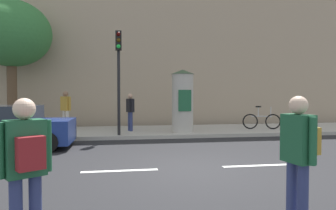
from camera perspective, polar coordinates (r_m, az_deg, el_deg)
The scene contains 13 objects.
ground_plane at distance 7.80m, azimuth 4.19°, elevation -11.40°, with size 80.00×80.00×0.00m, color #232326.
sidewalk_curb at distance 14.60m, azimuth -2.11°, elevation -4.80°, with size 36.00×4.00×0.15m, color #B2ADA3.
lane_markings at distance 7.80m, azimuth 4.19°, elevation -11.37°, with size 25.80×0.16×0.01m.
building_backdrop at distance 19.84m, azimuth -3.91°, elevation 13.12°, with size 36.00×5.00×11.26m, color tan.
traffic_light at distance 12.68m, azimuth -8.98°, elevation 7.13°, with size 0.24×0.45×4.14m.
poster_column at distance 13.57m, azimuth 2.68°, elevation 0.83°, with size 1.01×1.01×2.72m.
street_tree at distance 16.41m, azimuth -26.67°, elevation 11.46°, with size 3.59×3.59×5.98m.
pedestrian_tallest at distance 3.87m, azimuth -24.49°, elevation -9.40°, with size 0.52×0.51×1.77m.
pedestrian_in_light_jacket at distance 4.54m, azimuth 22.75°, elevation -7.55°, with size 0.44×0.59×1.79m.
pedestrian_in_red_top at distance 14.14m, azimuth -6.89°, elevation -0.74°, with size 0.36×0.58×1.67m.
pedestrian_near_pole at distance 14.92m, azimuth -18.15°, elevation -0.39°, with size 0.49×0.45×1.79m.
bicycle_leaning at distance 15.42m, azimuth 16.67°, elevation -2.79°, with size 1.73×0.51×1.09m.
parked_car_blue at distance 11.60m, azimuth -27.26°, elevation -3.71°, with size 4.10×2.01×1.43m.
Camera 1 is at (-1.73, -7.39, 1.81)m, focal length 33.47 mm.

